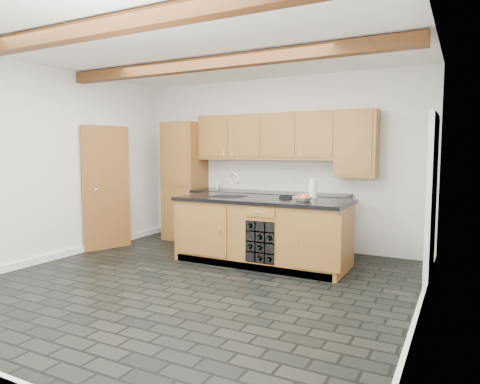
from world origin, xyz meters
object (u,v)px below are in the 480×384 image
Objects in this scene: island at (262,231)px; paper_towel at (313,188)px; fruit_bowl at (303,199)px; kitchen_scale at (285,197)px.

paper_towel reaches higher than island.
kitchen_scale is at bearing 150.56° from fruit_bowl.
island is at bearing 176.09° from fruit_bowl.
paper_towel is (0.62, 0.37, 0.60)m from island.
kitchen_scale is (0.29, 0.14, 0.49)m from island.
paper_towel reaches higher than fruit_bowl.
paper_towel is (-0.01, 0.41, 0.11)m from fruit_bowl.
fruit_bowl is (0.62, -0.04, 0.49)m from island.
kitchen_scale is 0.69× the size of fruit_bowl.
fruit_bowl is at bearing -3.91° from island.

